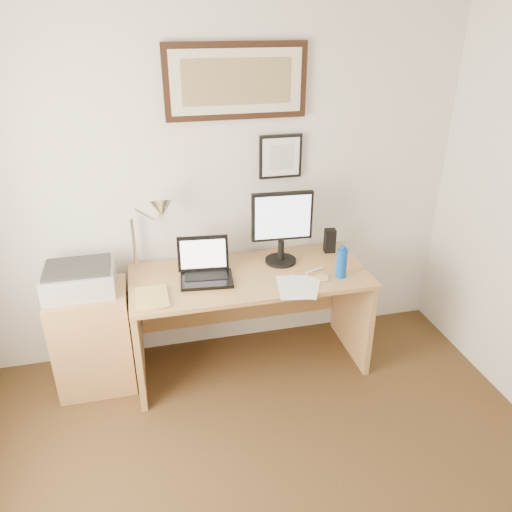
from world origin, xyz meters
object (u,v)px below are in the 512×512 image
object	(u,v)px
book	(136,299)
printer	(79,279)
lcd_monitor	(282,224)
water_bottle	(342,263)
desk	(247,298)
side_cabinet	(94,339)
laptop	(205,270)

from	to	relation	value
book	printer	xyz separation A→B (m)	(-0.34, 0.24, 0.06)
book	lcd_monitor	world-z (taller)	lcd_monitor
water_bottle	desk	world-z (taller)	water_bottle
lcd_monitor	printer	xyz separation A→B (m)	(-1.35, -0.05, -0.22)
water_bottle	lcd_monitor	size ratio (longest dim) A/B	0.39
water_bottle	printer	world-z (taller)	water_bottle
book	printer	bearing A→B (deg)	144.66
book	water_bottle	bearing A→B (deg)	0.08
side_cabinet	lcd_monitor	bearing A→B (deg)	3.07
water_bottle	desk	size ratio (longest dim) A/B	0.13
water_bottle	printer	distance (m)	1.70
water_bottle	lcd_monitor	world-z (taller)	lcd_monitor
laptop	desk	bearing A→B (deg)	12.72
water_bottle	laptop	world-z (taller)	laptop
laptop	printer	world-z (taller)	laptop
book	desk	size ratio (longest dim) A/B	0.17
side_cabinet	lcd_monitor	distance (m)	1.49
laptop	water_bottle	bearing A→B (deg)	-12.18
book	lcd_monitor	xyz separation A→B (m)	(1.01, 0.30, 0.28)
side_cabinet	printer	bearing A→B (deg)	144.56
book	printer	world-z (taller)	printer
book	side_cabinet	bearing A→B (deg)	144.66
lcd_monitor	desk	bearing A→B (deg)	-172.01
desk	laptop	distance (m)	0.42
side_cabinet	water_bottle	size ratio (longest dim) A/B	3.60
side_cabinet	lcd_monitor	xyz separation A→B (m)	(1.33, 0.07, 0.68)
desk	printer	size ratio (longest dim) A/B	3.64
lcd_monitor	printer	size ratio (longest dim) A/B	1.18
desk	printer	bearing A→B (deg)	-179.16
side_cabinet	book	world-z (taller)	book
book	desk	distance (m)	0.83
book	printer	distance (m)	0.42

